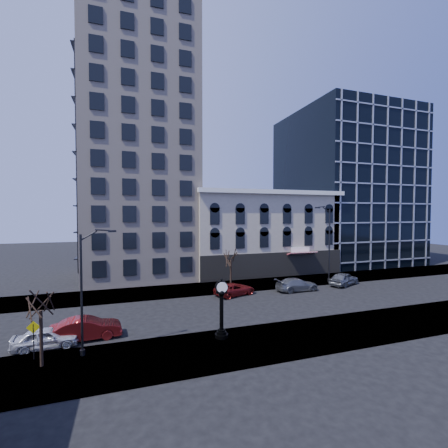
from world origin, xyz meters
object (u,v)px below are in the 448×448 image
object	(u,v)px
street_clock	(221,311)
warning_sign	(33,333)
car_near_a	(46,338)
car_near_b	(86,329)
street_lamp_near	(91,258)

from	to	relation	value
street_clock	warning_sign	distance (m)	12.04
warning_sign	car_near_a	distance (m)	2.15
street_clock	car_near_b	bearing A→B (deg)	173.35
car_near_a	car_near_b	distance (m)	2.51
street_clock	car_near_a	bearing A→B (deg)	179.91
car_near_b	car_near_a	bearing A→B (deg)	100.08
street_lamp_near	car_near_a	bearing A→B (deg)	131.92
street_lamp_near	car_near_b	size ratio (longest dim) A/B	1.69
street_lamp_near	car_near_b	bearing A→B (deg)	89.48
street_clock	car_near_a	world-z (taller)	street_clock
street_lamp_near	car_near_b	xyz separation A→B (m)	(-0.68, 2.71, -5.49)
warning_sign	car_near_b	world-z (taller)	warning_sign
street_lamp_near	warning_sign	world-z (taller)	street_lamp_near
car_near_b	street_lamp_near	bearing A→B (deg)	-171.17
street_lamp_near	car_near_a	xyz separation A→B (m)	(-3.10, 2.05, -5.59)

